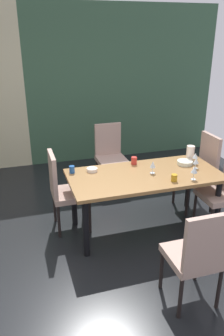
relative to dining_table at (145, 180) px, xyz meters
The scene contains 17 objects.
ground_plane 1.03m from the dining_table, 148.34° to the right, with size 6.23×6.20×0.02m, color black.
garden_window_panel 2.82m from the dining_table, 76.59° to the left, with size 3.64×0.10×2.80m, color #385941.
dining_table is the anchor object (origin of this frame).
chair_left_far 0.99m from the dining_table, 163.01° to the left, with size 0.45×0.44×1.01m.
chair_head_near 1.32m from the dining_table, 92.14° to the right, with size 0.44×0.44×1.00m.
chair_right_far 0.99m from the dining_table, 16.92° to the left, with size 0.44×0.44×1.05m.
chair_head_far 1.32m from the dining_table, 91.94° to the left, with size 0.44×0.45×1.00m.
wine_glass_near_window 0.22m from the dining_table, ahead, with size 0.07×0.07×0.15m.
wine_glass_south 0.60m from the dining_table, 33.40° to the right, with size 0.07×0.07×0.16m.
wine_glass_near_shelf 0.77m from the dining_table, ahead, with size 0.07×0.07×0.15m.
wine_glass_front 0.69m from the dining_table, ahead, with size 0.07×0.07×0.13m.
serving_bowl_east 0.63m from the dining_table, 12.79° to the left, with size 0.20×0.20×0.05m, color silver.
serving_bowl_corner 0.65m from the dining_table, 155.60° to the left, with size 0.13×0.13×0.04m, color silver.
cup_right 0.36m from the dining_table, 93.09° to the left, with size 0.07×0.07×0.10m, color red.
cup_center 0.89m from the dining_table, 160.75° to the left, with size 0.07×0.07×0.09m, color #1D4D95.
cup_west 0.39m from the dining_table, 50.00° to the right, with size 0.07×0.07×0.08m, color #BA871C.
pitcher_rear 0.80m from the dining_table, 18.71° to the left, with size 0.12×0.10×0.20m.
Camera 1 is at (-0.76, -2.90, 2.32)m, focal length 35.00 mm.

